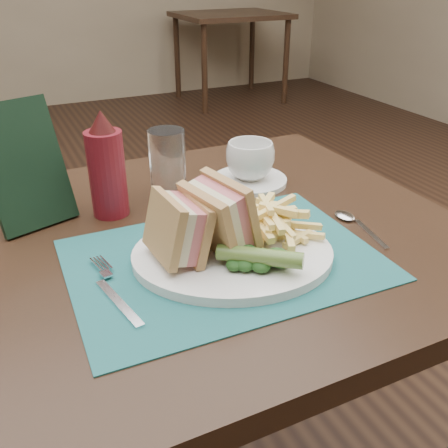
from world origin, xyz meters
name	(u,v)px	position (x,y,z in m)	size (l,w,h in m)	color
floor	(139,371)	(0.00, 0.00, 0.00)	(7.00, 7.00, 0.00)	black
wall_back	(22,108)	(0.00, 3.50, 0.00)	(6.00, 6.00, 0.00)	gray
table_main	(197,395)	(0.00, -0.50, 0.38)	(0.90, 0.75, 0.75)	black
table_bg_right	(230,58)	(1.78, 2.99, 0.38)	(0.90, 0.75, 0.75)	black
placemat	(224,259)	(0.01, -0.60, 0.75)	(0.45, 0.32, 0.00)	#1C595A
plate	(233,255)	(0.02, -0.61, 0.76)	(0.30, 0.24, 0.01)	white
sandwich_half_a	(164,231)	(-0.08, -0.59, 0.82)	(0.06, 0.10, 0.09)	tan
sandwich_half_b	(208,219)	(-0.01, -0.60, 0.82)	(0.06, 0.11, 0.10)	tan
kale_garnish	(255,259)	(0.03, -0.66, 0.78)	(0.11, 0.08, 0.03)	#173B15
pickle_spear	(260,256)	(0.03, -0.67, 0.79)	(0.02, 0.02, 0.12)	#4D6E29
fries_pile	(269,217)	(0.09, -0.59, 0.80)	(0.18, 0.20, 0.06)	#FEE27F
fork	(113,288)	(-0.16, -0.61, 0.76)	(0.03, 0.17, 0.01)	silver
spoon	(361,226)	(0.26, -0.61, 0.76)	(0.03, 0.15, 0.01)	silver
saucer	(250,180)	(0.18, -0.36, 0.76)	(0.15, 0.15, 0.01)	white
coffee_cup	(250,160)	(0.18, -0.36, 0.80)	(0.10, 0.10, 0.08)	white
drinking_glass	(168,164)	(0.02, -0.35, 0.81)	(0.07, 0.07, 0.13)	white
ketchup_bottle	(106,164)	(-0.10, -0.37, 0.84)	(0.06, 0.06, 0.19)	maroon
check_presenter	(24,166)	(-0.23, -0.35, 0.85)	(0.13, 0.01, 0.21)	black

